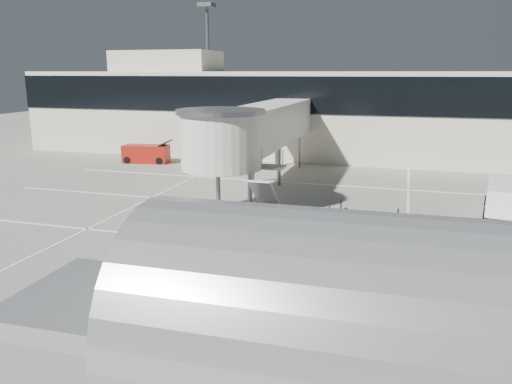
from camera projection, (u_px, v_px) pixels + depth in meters
ground at (261, 264)px, 21.28m from camera, size 140.00×140.00×0.00m
lane_markings at (293, 207)px, 30.16m from camera, size 40.00×30.00×0.02m
terminal at (343, 113)px, 48.29m from camera, size 64.00×12.11×15.20m
jet_bridge at (255, 129)px, 32.80m from camera, size 5.70×20.40×6.03m
baggage_tug at (360, 234)px, 23.24m from camera, size 2.65×1.82×1.67m
suitcase_cart at (364, 226)px, 24.63m from camera, size 3.92×2.38×1.51m
box_cart_near at (205, 248)px, 21.72m from camera, size 3.52×2.20×1.36m
box_cart_far at (162, 237)px, 23.10m from camera, size 3.55×1.66×1.37m
ground_worker at (240, 287)px, 16.80m from camera, size 0.67×0.45×1.81m
minivan at (505, 196)px, 28.62m from camera, size 2.59×4.85×1.75m
belt_loader at (146, 154)px, 44.78m from camera, size 4.52×2.29×2.08m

